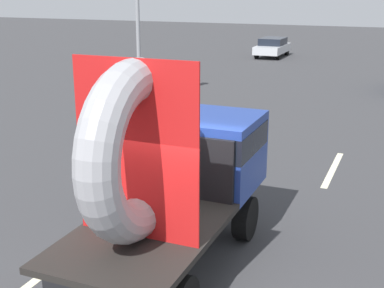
{
  "coord_description": "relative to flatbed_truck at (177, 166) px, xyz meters",
  "views": [
    {
      "loc": [
        3.5,
        -6.79,
        4.53
      ],
      "look_at": [
        0.1,
        1.29,
        1.9
      ],
      "focal_mm": 48.9,
      "sensor_mm": 36.0,
      "label": 1
    }
  ],
  "objects": [
    {
      "name": "flatbed_truck",
      "position": [
        0.0,
        0.0,
        0.0
      ],
      "size": [
        2.02,
        4.8,
        3.64
      ],
      "color": "black",
      "rests_on": "ground_plane"
    },
    {
      "name": "lane_dash_left_far",
      "position": [
        -1.81,
        5.92,
        -1.69
      ],
      "size": [
        0.16,
        2.94,
        0.01
      ],
      "primitive_type": "cube",
      "rotation": [
        0.0,
        0.0,
        1.57
      ],
      "color": "beige",
      "rests_on": "ground_plane"
    },
    {
      "name": "traffic_light",
      "position": [
        -6.73,
        11.15,
        2.31
      ],
      "size": [
        0.42,
        0.36,
        6.18
      ],
      "color": "gray",
      "rests_on": "ground_plane"
    },
    {
      "name": "lane_dash_right_far",
      "position": [
        1.81,
        5.79,
        -1.69
      ],
      "size": [
        0.16,
        2.92,
        0.01
      ],
      "primitive_type": "cube",
      "rotation": [
        0.0,
        0.0,
        1.57
      ],
      "color": "beige",
      "rests_on": "ground_plane"
    },
    {
      "name": "oncoming_car",
      "position": [
        -5.44,
        27.64,
        -1.01
      ],
      "size": [
        1.67,
        3.89,
        1.27
      ],
      "color": "black",
      "rests_on": "ground_plane"
    },
    {
      "name": "ground_plane",
      "position": [
        -0.1,
        -0.64,
        -1.69
      ],
      "size": [
        120.0,
        120.0,
        0.0
      ],
      "primitive_type": "plane",
      "color": "#38383A"
    }
  ]
}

